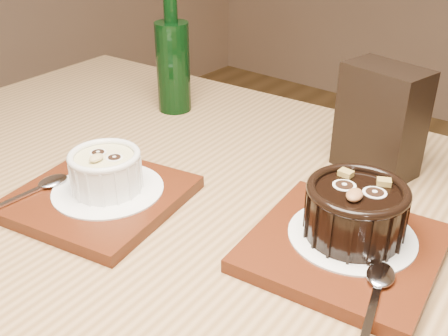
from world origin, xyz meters
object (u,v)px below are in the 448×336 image
(condiment_stand, at_px, (381,121))
(green_bottle, at_px, (173,63))
(ramekin_dark, at_px, (356,209))
(table, at_px, (220,298))
(ramekin_white, at_px, (106,169))
(tray_left, at_px, (100,197))
(tray_right, at_px, (343,248))

(condiment_stand, relative_size, green_bottle, 0.69)
(ramekin_dark, bearing_deg, green_bottle, 146.74)
(table, bearing_deg, ramekin_dark, 30.05)
(table, distance_m, ramekin_dark, 0.20)
(ramekin_white, xyz_separation_m, green_bottle, (-0.14, 0.26, 0.04))
(green_bottle, bearing_deg, tray_left, -62.79)
(tray_right, relative_size, ramekin_dark, 1.77)
(ramekin_dark, bearing_deg, table, -162.21)
(ramekin_white, height_order, ramekin_dark, ramekin_dark)
(tray_right, bearing_deg, table, -155.25)
(tray_left, bearing_deg, tray_right, 19.64)
(tray_left, height_order, ramekin_dark, ramekin_dark)
(tray_right, bearing_deg, ramekin_white, -161.83)
(condiment_stand, distance_m, green_bottle, 0.35)
(tray_right, distance_m, green_bottle, 0.45)
(table, height_order, condiment_stand, condiment_stand)
(ramekin_white, height_order, condiment_stand, condiment_stand)
(table, relative_size, ramekin_dark, 12.41)
(table, xyz_separation_m, tray_left, (-0.15, -0.04, 0.10))
(ramekin_white, relative_size, condiment_stand, 0.59)
(ramekin_white, xyz_separation_m, tray_right, (0.26, 0.09, -0.04))
(table, height_order, tray_right, tray_right)
(ramekin_white, distance_m, ramekin_dark, 0.28)
(tray_left, distance_m, ramekin_white, 0.04)
(ramekin_white, bearing_deg, tray_right, 9.23)
(tray_right, height_order, condiment_stand, condiment_stand)
(condiment_stand, bearing_deg, green_bottle, -177.30)
(tray_right, distance_m, ramekin_dark, 0.04)
(tray_right, xyz_separation_m, green_bottle, (-0.41, 0.17, 0.07))
(ramekin_white, bearing_deg, tray_left, -128.63)
(table, relative_size, tray_right, 6.99)
(tray_left, relative_size, tray_right, 1.00)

